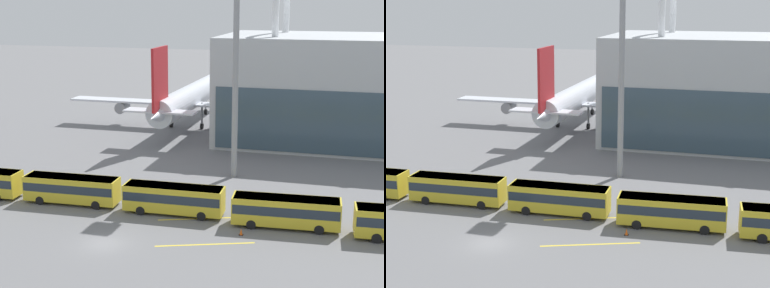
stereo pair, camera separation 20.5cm
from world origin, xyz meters
TOP-DOWN VIEW (x-y plane):
  - ground_plane at (0.00, 0.00)m, footprint 440.00×440.00m
  - airliner_at_gate_far at (-7.07, 52.92)m, footprint 44.69×41.13m
  - shuttle_bus_1 at (-8.35, 9.74)m, footprint 11.19×3.28m
  - shuttle_bus_2 at (4.02, 9.71)m, footprint 11.15×3.12m
  - shuttle_bus_3 at (16.38, 9.10)m, footprint 11.24×3.53m
  - floodlight_mast at (7.48, 25.37)m, footprint 2.91×2.91m
  - lane_stripe_2 at (9.47, 2.49)m, footprint 9.20×3.70m
  - lane_stripe_3 at (8.09, 9.35)m, footprint 10.32×4.18m
  - traffic_cone_0 at (12.36, 5.77)m, footprint 0.43×0.43m

SIDE VIEW (x-z plane):
  - ground_plane at x=0.00m, z-range 0.00..0.00m
  - lane_stripe_2 at x=9.47m, z-range 0.00..0.01m
  - lane_stripe_3 at x=8.09m, z-range 0.00..0.01m
  - traffic_cone_0 at x=12.36m, z-range -0.01..0.68m
  - shuttle_bus_1 at x=-8.35m, z-range 0.28..3.49m
  - shuttle_bus_2 at x=4.02m, z-range 0.28..3.49m
  - shuttle_bus_3 at x=16.38m, z-range 0.28..3.49m
  - airliner_at_gate_far at x=-7.07m, z-range -2.53..13.36m
  - floodlight_mast at x=7.48m, z-range 3.44..31.03m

